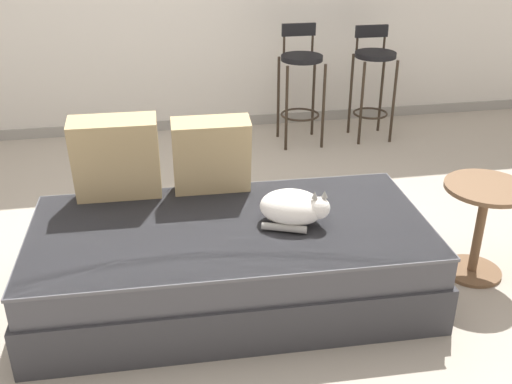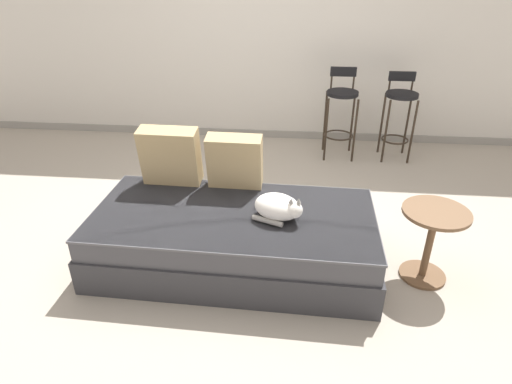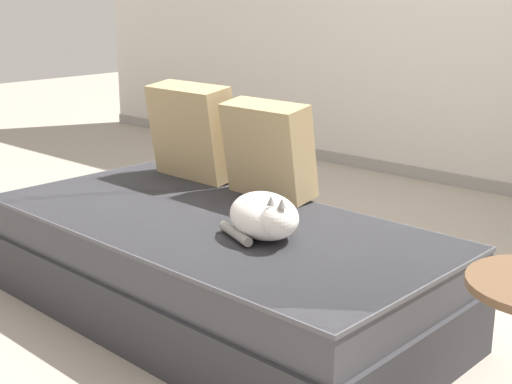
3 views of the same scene
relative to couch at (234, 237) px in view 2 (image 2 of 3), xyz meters
name	(u,v)px [view 2 (image 2 of 3)]	position (x,y,z in m)	size (l,w,h in m)	color
ground_plane	(242,232)	(0.00, 0.40, -0.22)	(16.00, 16.00, 0.00)	#A89E8E
wall_back_panel	(265,28)	(0.00, 2.65, 1.08)	(8.00, 0.10, 2.60)	silver
wall_baseboard_trim	(263,133)	(0.00, 2.60, -0.17)	(8.00, 0.02, 0.09)	gray
couch	(234,237)	(0.00, 0.00, 0.00)	(2.03, 1.03, 0.42)	#353539
throw_pillow_corner	(170,156)	(-0.54, 0.41, 0.44)	(0.45, 0.23, 0.47)	tan
throw_pillow_middle	(235,161)	(-0.04, 0.39, 0.43)	(0.42, 0.22, 0.43)	tan
cat	(278,207)	(0.32, -0.04, 0.29)	(0.39, 0.34, 0.20)	white
bar_stool_near_window	(341,106)	(0.90, 2.10, 0.36)	(0.34, 0.34, 0.98)	#2D2319
bar_stool_by_doorway	(400,107)	(1.52, 2.10, 0.37)	(0.34, 0.34, 0.94)	#2D2319
side_table	(431,235)	(1.35, -0.04, 0.14)	(0.44, 0.44, 0.54)	brown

